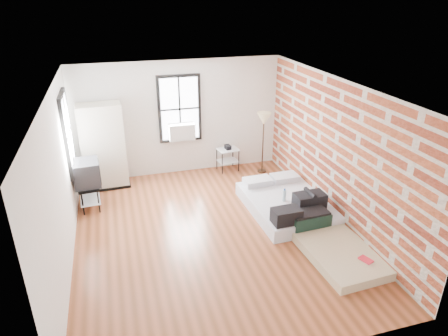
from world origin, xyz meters
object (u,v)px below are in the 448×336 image
object	(u,v)px
wardrobe	(103,147)
floor_lamp	(264,122)
mattress_main	(288,203)
tv_stand	(87,175)
side_table	(228,153)
mattress_bare	(327,239)

from	to	relation	value
wardrobe	floor_lamp	bearing A→B (deg)	-6.19
mattress_main	tv_stand	bearing A→B (deg)	159.47
mattress_main	side_table	size ratio (longest dim) A/B	3.13
mattress_bare	wardrobe	distance (m)	5.29
mattress_main	mattress_bare	xyz separation A→B (m)	(0.17, -1.34, -0.05)
wardrobe	mattress_main	bearing A→B (deg)	-34.61
wardrobe	tv_stand	world-z (taller)	wardrobe
wardrobe	tv_stand	xyz separation A→B (m)	(-0.36, -0.94, -0.23)
mattress_bare	floor_lamp	distance (m)	3.56
wardrobe	floor_lamp	size ratio (longest dim) A/B	1.28
mattress_bare	tv_stand	size ratio (longest dim) A/B	2.02
mattress_main	mattress_bare	size ratio (longest dim) A/B	1.01
mattress_bare	tv_stand	xyz separation A→B (m)	(-4.13, 2.68, 0.62)
floor_lamp	tv_stand	distance (m)	4.26
mattress_main	wardrobe	distance (m)	4.33
mattress_bare	side_table	bearing A→B (deg)	98.64
mattress_main	floor_lamp	distance (m)	2.32
mattress_main	tv_stand	distance (m)	4.22
mattress_bare	tv_stand	world-z (taller)	tv_stand
side_table	tv_stand	world-z (taller)	tv_stand
mattress_bare	tv_stand	bearing A→B (deg)	143.79
mattress_bare	side_table	xyz separation A→B (m)	(-0.78, 3.69, 0.33)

